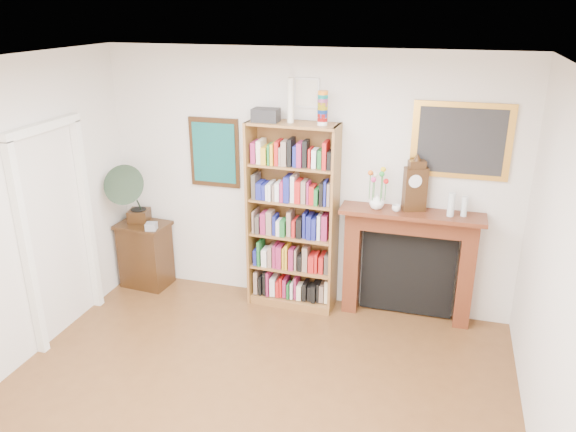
# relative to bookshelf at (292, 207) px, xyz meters

# --- Properties ---
(room) EXTENTS (4.51, 5.01, 2.81)m
(room) POSITION_rel_bookshelf_xyz_m (0.10, -2.31, 0.24)
(room) COLOR #58351A
(room) RESTS_ON ground
(door_casing) EXTENTS (0.08, 1.02, 2.17)m
(door_casing) POSITION_rel_bookshelf_xyz_m (-2.10, -1.11, 0.10)
(door_casing) COLOR white
(door_casing) RESTS_ON left_wall
(teal_poster) EXTENTS (0.58, 0.04, 0.78)m
(teal_poster) POSITION_rel_bookshelf_xyz_m (-0.95, 0.17, 0.49)
(teal_poster) COLOR black
(teal_poster) RESTS_ON back_wall
(small_picture) EXTENTS (0.26, 0.04, 0.30)m
(small_picture) POSITION_rel_bookshelf_xyz_m (0.10, 0.17, 1.19)
(small_picture) COLOR white
(small_picture) RESTS_ON back_wall
(gilt_painting) EXTENTS (0.95, 0.04, 0.75)m
(gilt_painting) POSITION_rel_bookshelf_xyz_m (1.65, 0.17, 0.79)
(gilt_painting) COLOR #C48B32
(gilt_painting) RESTS_ON back_wall
(bookshelf) EXTENTS (0.96, 0.38, 2.38)m
(bookshelf) POSITION_rel_bookshelf_xyz_m (0.00, 0.00, 0.00)
(bookshelf) COLOR brown
(bookshelf) RESTS_ON floor
(side_cabinet) EXTENTS (0.61, 0.47, 0.79)m
(side_cabinet) POSITION_rel_bookshelf_xyz_m (-1.81, -0.04, -0.76)
(side_cabinet) COLOR black
(side_cabinet) RESTS_ON floor
(fireplace) EXTENTS (1.46, 0.35, 1.23)m
(fireplace) POSITION_rel_bookshelf_xyz_m (1.25, 0.08, -0.43)
(fireplace) COLOR #472110
(fireplace) RESTS_ON floor
(gramophone) EXTENTS (0.56, 0.65, 0.75)m
(gramophone) POSITION_rel_bookshelf_xyz_m (-1.89, -0.10, 0.05)
(gramophone) COLOR black
(gramophone) RESTS_ON side_cabinet
(cd_stack) EXTENTS (0.15, 0.15, 0.08)m
(cd_stack) POSITION_rel_bookshelf_xyz_m (-1.61, -0.18, -0.33)
(cd_stack) COLOR #A6A6B1
(cd_stack) RESTS_ON side_cabinet
(mantel_clock) EXTENTS (0.25, 0.19, 0.52)m
(mantel_clock) POSITION_rel_bookshelf_xyz_m (1.26, 0.07, 0.32)
(mantel_clock) COLOR black
(mantel_clock) RESTS_ON fireplace
(flower_vase) EXTENTS (0.16, 0.16, 0.16)m
(flower_vase) POSITION_rel_bookshelf_xyz_m (0.89, 0.01, 0.15)
(flower_vase) COLOR white
(flower_vase) RESTS_ON fireplace
(teacup) EXTENTS (0.09, 0.09, 0.07)m
(teacup) POSITION_rel_bookshelf_xyz_m (1.09, -0.01, 0.10)
(teacup) COLOR white
(teacup) RESTS_ON fireplace
(bottle_left) EXTENTS (0.07, 0.07, 0.24)m
(bottle_left) POSITION_rel_bookshelf_xyz_m (1.62, 0.00, 0.19)
(bottle_left) COLOR silver
(bottle_left) RESTS_ON fireplace
(bottle_right) EXTENTS (0.06, 0.06, 0.20)m
(bottle_right) POSITION_rel_bookshelf_xyz_m (1.75, 0.04, 0.17)
(bottle_right) COLOR silver
(bottle_right) RESTS_ON fireplace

